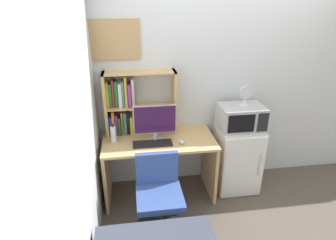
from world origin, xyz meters
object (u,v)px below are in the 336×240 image
object	(u,v)px
keyboard	(153,144)
wall_corkboard	(110,40)
water_bottle	(113,134)
microwave	(241,117)
desk_fan	(246,95)
hutch_bookshelf	(129,104)
desk_chair	(159,200)
monitor	(155,122)
computer_mouse	(182,141)
mini_fridge	(236,158)

from	to	relation	value
keyboard	wall_corkboard	bearing A→B (deg)	133.04
water_bottle	microwave	xyz separation A→B (m)	(1.48, 0.03, 0.10)
desk_fan	water_bottle	bearing A→B (deg)	-178.91
hutch_bookshelf	desk_chair	size ratio (longest dim) A/B	0.99
monitor	microwave	xyz separation A→B (m)	(1.02, 0.07, -0.03)
monitor	computer_mouse	distance (m)	0.37
monitor	microwave	distance (m)	1.03
hutch_bookshelf	microwave	bearing A→B (deg)	-8.15
hutch_bookshelf	computer_mouse	bearing A→B (deg)	-31.51
microwave	wall_corkboard	xyz separation A→B (m)	(-1.46, 0.27, 0.87)
wall_corkboard	monitor	bearing A→B (deg)	-38.24
computer_mouse	water_bottle	bearing A→B (deg)	170.63
hutch_bookshelf	desk_chair	distance (m)	1.13
wall_corkboard	desk_chair	bearing A→B (deg)	-64.48
computer_mouse	wall_corkboard	size ratio (longest dim) A/B	0.17
monitor	desk_fan	bearing A→B (deg)	3.54
monitor	keyboard	xyz separation A→B (m)	(-0.04, -0.08, -0.23)
microwave	hutch_bookshelf	bearing A→B (deg)	171.85
hutch_bookshelf	keyboard	distance (m)	0.55
microwave	computer_mouse	bearing A→B (deg)	-167.93
wall_corkboard	water_bottle	bearing A→B (deg)	-95.36
computer_mouse	mini_fridge	bearing A→B (deg)	11.85
keyboard	microwave	bearing A→B (deg)	8.09
mini_fridge	water_bottle	bearing A→B (deg)	-178.81
computer_mouse	microwave	xyz separation A→B (m)	(0.74, 0.16, 0.18)
keyboard	computer_mouse	size ratio (longest dim) A/B	4.03
keyboard	microwave	distance (m)	1.09
monitor	mini_fridge	bearing A→B (deg)	3.74
desk_fan	desk_chair	xyz separation A→B (m)	(-1.07, -0.59, -0.88)
keyboard	wall_corkboard	world-z (taller)	wall_corkboard
computer_mouse	desk_chair	bearing A→B (deg)	-125.44
desk_fan	desk_chair	distance (m)	1.50
hutch_bookshelf	microwave	distance (m)	1.32
hutch_bookshelf	computer_mouse	world-z (taller)	hutch_bookshelf
mini_fridge	wall_corkboard	bearing A→B (deg)	169.31
water_bottle	desk_chair	distance (m)	0.87
desk_fan	microwave	bearing A→B (deg)	166.72
desk_chair	keyboard	bearing A→B (deg)	92.19
hutch_bookshelf	water_bottle	distance (m)	0.40
desk_fan	computer_mouse	bearing A→B (deg)	-168.65
hutch_bookshelf	wall_corkboard	bearing A→B (deg)	151.69
mini_fridge	desk_fan	size ratio (longest dim) A/B	3.44
water_bottle	wall_corkboard	size ratio (longest dim) A/B	0.34
computer_mouse	microwave	bearing A→B (deg)	12.07
mini_fridge	wall_corkboard	world-z (taller)	wall_corkboard
hutch_bookshelf	desk_fan	distance (m)	1.34
keyboard	desk_fan	size ratio (longest dim) A/B	1.79
hutch_bookshelf	wall_corkboard	xyz separation A→B (m)	(-0.16, 0.09, 0.70)
hutch_bookshelf	desk_fan	xyz separation A→B (m)	(1.32, -0.19, 0.10)
computer_mouse	mini_fridge	distance (m)	0.84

